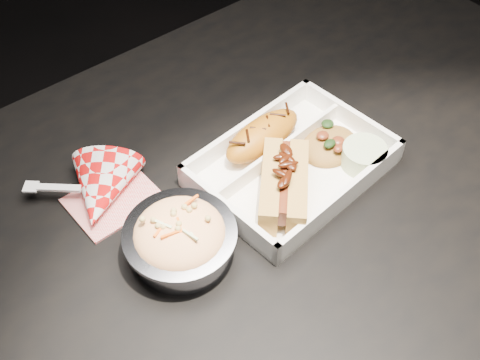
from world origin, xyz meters
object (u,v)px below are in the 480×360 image
Objects in this scene: food_tray at (291,167)px; foil_coleslaw_cup at (180,238)px; hotdog at (284,184)px; napkin_fork at (101,191)px; fried_pastry at (263,136)px; dining_table at (267,250)px.

foil_coleslaw_cup is at bearing 179.18° from food_tray.
hotdog is 0.24m from napkin_fork.
hotdog is at bearing -113.48° from fried_pastry.
hotdog is (-0.04, -0.09, 0.00)m from fried_pastry.
foil_coleslaw_cup is (-0.19, -0.07, 0.00)m from fried_pastry.
dining_table is 0.12m from food_tray.
napkin_fork is (-0.22, 0.12, 0.01)m from food_tray.
fried_pastry is at bearing 25.53° from napkin_fork.
foil_coleslaw_cup is 0.14m from napkin_fork.
fried_pastry is 0.96× the size of foil_coleslaw_cup.
napkin_fork is (-0.18, 0.15, -0.02)m from hotdog.
food_tray is at bearing -9.96° from hotdog.
foil_coleslaw_cup is (-0.19, -0.01, 0.02)m from food_tray.
food_tray is 0.06m from fried_pastry.
dining_table is at bearing -7.59° from foil_coleslaw_cup.
food_tray is 2.05× the size of fried_pastry.
foil_coleslaw_cup is at bearing -34.75° from napkin_fork.
food_tray is 1.96× the size of foil_coleslaw_cup.
dining_table is 0.18m from foil_coleslaw_cup.
foil_coleslaw_cup reaches higher than dining_table.
foil_coleslaw_cup is (-0.15, 0.02, -0.00)m from hotdog.
foil_coleslaw_cup reaches higher than fried_pastry.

